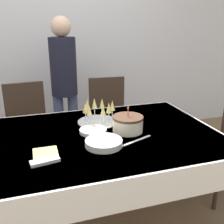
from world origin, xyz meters
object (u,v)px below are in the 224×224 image
object	(u,v)px
person_standing	(64,78)
plate_stack_dessert	(93,131)
birthday_cake	(128,124)
dining_chair_far_left	(28,126)
dining_chair_far_right	(109,117)
plate_stack_main	(104,143)
champagne_tray	(98,112)

from	to	relation	value
person_standing	plate_stack_dessert	bearing A→B (deg)	-86.45
birthday_cake	plate_stack_dessert	distance (m)	0.26
birthday_cake	person_standing	xyz separation A→B (m)	(-0.32, 1.11, 0.15)
dining_chair_far_left	plate_stack_dessert	bearing A→B (deg)	-61.07
dining_chair_far_left	birthday_cake	distance (m)	1.21
dining_chair_far_left	birthday_cake	world-z (taller)	dining_chair_far_left
birthday_cake	dining_chair_far_left	bearing A→B (deg)	128.45
dining_chair_far_left	dining_chair_far_right	size ratio (longest dim) A/B	1.00
birthday_cake	dining_chair_far_right	bearing A→B (deg)	81.96
dining_chair_far_right	plate_stack_dessert	distance (m)	0.98
plate_stack_main	champagne_tray	bearing A→B (deg)	80.62
dining_chair_far_left	champagne_tray	xyz separation A→B (m)	(0.57, -0.67, 0.32)
plate_stack_main	person_standing	bearing A→B (deg)	93.63
dining_chair_far_right	champagne_tray	xyz separation A→B (m)	(-0.30, -0.67, 0.32)
champagne_tray	plate_stack_dessert	world-z (taller)	champagne_tray
champagne_tray	plate_stack_dessert	size ratio (longest dim) A/B	1.63
plate_stack_dessert	person_standing	size ratio (longest dim) A/B	0.13
plate_stack_main	plate_stack_dessert	size ratio (longest dim) A/B	1.23
champagne_tray	dining_chair_far_right	bearing A→B (deg)	66.18
dining_chair_far_right	plate_stack_main	size ratio (longest dim) A/B	3.79
dining_chair_far_left	person_standing	size ratio (longest dim) A/B	0.60
dining_chair_far_right	plate_stack_dessert	xyz separation A→B (m)	(-0.38, -0.87, 0.24)
champagne_tray	plate_stack_dessert	distance (m)	0.23
champagne_tray	plate_stack_dessert	xyz separation A→B (m)	(-0.09, -0.20, -0.08)
person_standing	dining_chair_far_right	bearing A→B (deg)	-22.05
dining_chair_far_left	dining_chair_far_right	bearing A→B (deg)	0.01
birthday_cake	plate_stack_dessert	size ratio (longest dim) A/B	1.13
dining_chair_far_left	dining_chair_far_right	xyz separation A→B (m)	(0.86, 0.00, 0.00)
plate_stack_main	person_standing	distance (m)	1.30
champagne_tray	person_standing	bearing A→B (deg)	100.17
dining_chair_far_left	plate_stack_main	world-z (taller)	dining_chair_far_left
champagne_tray	plate_stack_dessert	bearing A→B (deg)	-113.91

